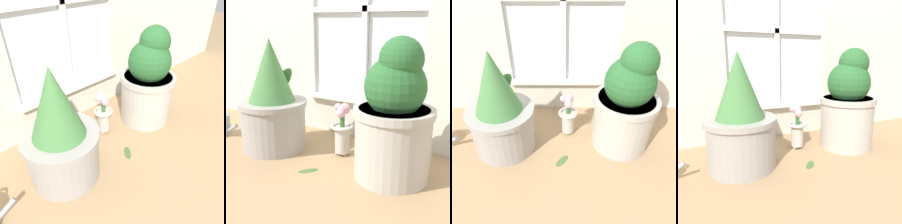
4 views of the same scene
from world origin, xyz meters
TOP-DOWN VIEW (x-y plane):
  - ground_plane at (0.00, 0.00)m, footprint 10.00×10.00m
  - potted_plant_left at (-0.38, 0.17)m, footprint 0.41×0.41m
  - potted_plant_right at (0.38, 0.21)m, footprint 0.39×0.39m
  - flower_vase at (0.03, 0.30)m, footprint 0.13×0.13m
  - fallen_leaf at (-0.01, 0.03)m, footprint 0.10×0.11m

SIDE VIEW (x-z plane):
  - ground_plane at x=0.00m, z-range 0.00..0.00m
  - fallen_leaf at x=-0.01m, z-range 0.00..0.01m
  - flower_vase at x=0.03m, z-range 0.01..0.32m
  - potted_plant_left at x=-0.38m, z-range -0.05..0.61m
  - potted_plant_right at x=0.38m, z-range -0.04..0.66m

